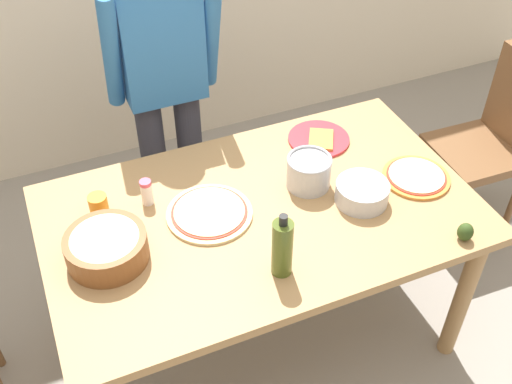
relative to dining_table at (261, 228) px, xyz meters
name	(u,v)px	position (x,y,z in m)	size (l,w,h in m)	color
ground	(260,331)	(0.00, 0.00, -0.67)	(8.00, 8.00, 0.00)	gray
dining_table	(261,228)	(0.00, 0.00, 0.00)	(1.60, 0.96, 0.76)	#A37A4C
person_cook	(164,77)	(-0.13, 0.76, 0.27)	(0.49, 0.25, 1.62)	#2D2D38
chair_wooden_right	(491,138)	(1.32, 0.24, -0.13)	(0.41, 0.41, 0.95)	brown
pizza_raw_on_board	(209,213)	(-0.19, 0.05, 0.10)	(0.32, 0.32, 0.02)	beige
pizza_cooked_on_tray	(416,177)	(0.63, -0.07, 0.10)	(0.26, 0.26, 0.02)	#C67A33
plate_with_slice	(319,139)	(0.39, 0.30, 0.10)	(0.26, 0.26, 0.02)	red
popcorn_bowl	(106,246)	(-0.58, -0.01, 0.15)	(0.28, 0.28, 0.11)	brown
mixing_bowl_steel	(362,193)	(0.37, -0.10, 0.13)	(0.20, 0.20, 0.08)	#B7B7BC
olive_oil_bottle	(282,248)	(-0.05, -0.30, 0.20)	(0.07, 0.07, 0.26)	#47561E
steel_pot	(309,171)	(0.22, 0.06, 0.16)	(0.17, 0.17, 0.13)	#B7B7BC
cup_orange	(99,205)	(-0.55, 0.22, 0.13)	(0.07, 0.07, 0.09)	orange
salt_shaker	(147,192)	(-0.38, 0.21, 0.14)	(0.04, 0.04, 0.11)	white
avocado	(465,232)	(0.60, -0.41, 0.13)	(0.06, 0.06, 0.07)	#2D4219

